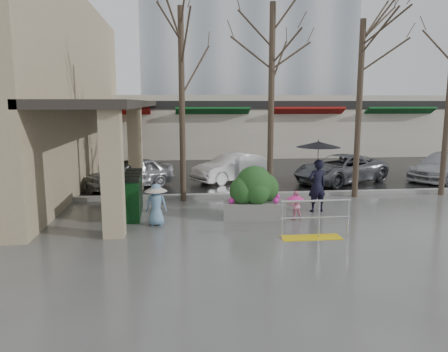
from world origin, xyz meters
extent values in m
plane|color=#51514F|center=(0.00, 0.00, 0.00)|extent=(120.00, 120.00, 0.00)
cube|color=black|center=(0.00, 22.00, 0.01)|extent=(120.00, 36.00, 0.01)
cube|color=gray|center=(0.00, 4.00, 0.07)|extent=(120.00, 0.30, 0.15)
cube|color=tan|center=(-9.00, 8.00, 4.00)|extent=(6.00, 18.00, 8.00)
cube|color=#2D2823|center=(-4.80, 8.00, 3.62)|extent=(2.80, 18.00, 0.25)
cube|color=tan|center=(-3.90, -0.50, 1.75)|extent=(0.55, 0.55, 3.50)
cube|color=tan|center=(-3.90, 6.00, 1.75)|extent=(0.55, 0.55, 3.50)
cube|color=beige|center=(2.00, 18.00, 2.00)|extent=(34.00, 6.00, 4.00)
cube|color=maroon|center=(-6.00, 15.10, 2.85)|extent=(4.50, 1.68, 0.87)
cube|color=#0F4C1E|center=(0.00, 15.10, 2.85)|extent=(4.50, 1.68, 0.87)
cube|color=maroon|center=(6.00, 15.10, 2.85)|extent=(4.50, 1.68, 0.87)
cube|color=#0F4C1E|center=(12.00, 15.10, 2.85)|extent=(4.50, 1.68, 0.87)
cube|color=black|center=(2.00, 15.10, 3.40)|extent=(34.00, 0.35, 0.50)
cube|color=#8C99A8|center=(4.00, 30.00, 12.50)|extent=(18.00, 12.00, 25.00)
cube|color=yellow|center=(1.30, -1.20, 0.01)|extent=(1.60, 0.50, 0.02)
cylinder|color=silver|center=(0.50, -1.20, 0.50)|extent=(0.05, 0.05, 1.00)
cylinder|color=silver|center=(1.50, -1.20, 0.50)|extent=(0.05, 0.05, 1.00)
cylinder|color=silver|center=(2.30, -1.20, 0.50)|extent=(0.05, 0.05, 1.00)
cylinder|color=silver|center=(1.40, -1.20, 1.00)|extent=(1.90, 0.06, 0.06)
cylinder|color=silver|center=(1.40, -1.20, 0.55)|extent=(1.90, 0.04, 0.04)
cylinder|color=#382B21|center=(-2.00, 3.60, 3.40)|extent=(0.22, 0.22, 6.80)
cylinder|color=#382B21|center=(1.20, 3.60, 3.50)|extent=(0.22, 0.22, 7.00)
cylinder|color=#382B21|center=(4.50, 3.60, 3.25)|extent=(0.22, 0.22, 6.50)
imported|color=black|center=(2.33, 1.54, 0.87)|extent=(0.70, 0.53, 1.73)
cylinder|color=black|center=(2.33, 1.54, 1.76)|extent=(0.02, 0.02, 1.10)
cone|color=black|center=(2.33, 1.54, 2.22)|extent=(1.43, 1.43, 0.18)
sphere|color=black|center=(2.33, 1.54, 2.33)|extent=(0.05, 0.05, 0.05)
imported|color=pink|center=(1.37, 0.66, 0.45)|extent=(0.45, 0.36, 0.89)
cylinder|color=black|center=(1.37, 0.66, 0.61)|extent=(0.02, 0.02, 0.39)
cone|color=#FF2897|center=(1.37, 0.66, 0.71)|extent=(0.54, 0.54, 0.18)
sphere|color=black|center=(1.37, 0.66, 0.82)|extent=(0.05, 0.05, 0.05)
imported|color=#6A96BD|center=(-2.83, 0.45, 0.62)|extent=(0.63, 0.44, 1.24)
cylinder|color=black|center=(-2.83, 0.45, 0.91)|extent=(0.02, 0.02, 0.58)
cone|color=beige|center=(-2.83, 0.45, 1.11)|extent=(0.67, 0.67, 0.18)
sphere|color=black|center=(-2.83, 0.45, 1.22)|extent=(0.05, 0.05, 0.05)
cube|color=slate|center=(0.14, 0.97, 0.26)|extent=(1.97, 1.15, 0.52)
ellipsoid|color=#16441D|center=(0.14, 0.97, 1.04)|extent=(1.15, 1.03, 1.20)
sphere|color=#16441D|center=(-0.22, 0.86, 0.89)|extent=(0.83, 0.83, 0.83)
sphere|color=#16441D|center=(0.51, 1.12, 0.91)|extent=(0.87, 0.87, 0.87)
cube|color=#0D3A15|center=(-3.60, 0.91, 0.61)|extent=(0.52, 0.52, 1.22)
cube|color=black|center=(-3.60, 0.91, 1.28)|extent=(0.55, 0.55, 0.09)
cube|color=black|center=(-3.62, 1.52, 0.61)|extent=(0.52, 0.52, 1.22)
cube|color=black|center=(-3.62, 1.52, 1.28)|extent=(0.55, 0.55, 0.09)
cube|color=#0B3315|center=(-3.64, 2.13, 0.61)|extent=(0.52, 0.52, 1.22)
cube|color=black|center=(-3.64, 2.13, 1.28)|extent=(0.55, 0.55, 0.09)
cube|color=black|center=(-3.66, 2.75, 0.61)|extent=(0.52, 0.52, 1.22)
cube|color=black|center=(-3.66, 2.75, 1.28)|extent=(0.55, 0.55, 0.09)
imported|color=#A6A6AB|center=(-4.16, 6.28, 0.63)|extent=(3.91, 3.27, 1.26)
imported|color=white|center=(0.29, 7.42, 0.63)|extent=(3.96, 3.11, 1.26)
imported|color=slate|center=(5.02, 6.47, 0.63)|extent=(4.99, 3.96, 1.26)
imported|color=#ABACB0|center=(10.05, 6.76, 0.63)|extent=(4.58, 3.92, 1.26)
camera|label=1|loc=(-2.20, -12.04, 3.54)|focal=35.00mm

